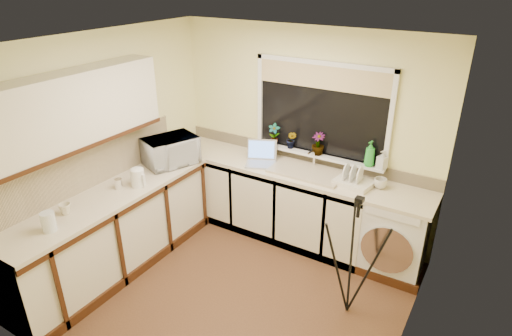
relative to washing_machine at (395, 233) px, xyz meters
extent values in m
plane|color=brown|center=(-1.24, -1.22, -0.44)|extent=(3.20, 3.20, 0.00)
plane|color=white|center=(-1.24, -1.22, 2.01)|extent=(3.20, 3.20, 0.00)
plane|color=#F2ECA1|center=(-1.24, 0.28, 0.78)|extent=(3.20, 0.00, 3.20)
plane|color=#F2ECA1|center=(-1.24, -2.72, 0.78)|extent=(3.20, 0.00, 3.20)
plane|color=#F2ECA1|center=(-2.84, -1.22, 0.78)|extent=(0.00, 3.00, 3.00)
plane|color=#F2ECA1|center=(0.36, -1.22, 0.78)|extent=(0.00, 3.00, 3.00)
cube|color=silver|center=(-1.57, -0.02, -0.01)|extent=(2.55, 0.60, 0.86)
cube|color=silver|center=(-2.54, -1.52, -0.01)|extent=(0.54, 2.40, 0.86)
cube|color=beige|center=(-1.24, -0.02, 0.44)|extent=(3.20, 0.60, 0.04)
cube|color=beige|center=(-2.54, -1.52, 0.44)|extent=(0.60, 2.40, 0.04)
cube|color=silver|center=(-2.68, -1.67, 1.36)|extent=(0.28, 1.90, 0.70)
cube|color=beige|center=(-2.83, -1.52, 0.68)|extent=(0.02, 2.40, 0.45)
cube|color=beige|center=(-1.24, 0.27, 0.53)|extent=(3.20, 0.02, 0.14)
cube|color=black|center=(-1.04, 0.27, 1.11)|extent=(1.50, 0.02, 1.00)
cube|color=tan|center=(-1.04, 0.24, 1.48)|extent=(1.50, 0.02, 0.25)
cube|color=white|center=(-1.04, 0.21, 0.59)|extent=(1.60, 0.14, 0.03)
cube|color=tan|center=(-1.04, -0.02, 0.47)|extent=(0.82, 0.46, 0.03)
cylinder|color=silver|center=(-1.04, 0.16, 0.58)|extent=(0.03, 0.03, 0.24)
cube|color=silver|center=(0.00, 0.00, 0.00)|extent=(0.64, 0.62, 0.89)
cube|color=#A4A5AC|center=(-1.59, -0.11, 0.47)|extent=(0.42, 0.37, 0.02)
cube|color=#5383E2|center=(-1.66, 0.03, 0.59)|extent=(0.35, 0.21, 0.24)
cylinder|color=white|center=(-2.42, -1.24, 0.55)|extent=(0.14, 0.14, 0.19)
cube|color=silver|center=(-0.49, -0.04, 0.48)|extent=(0.42, 0.34, 0.06)
cylinder|color=silver|center=(-2.47, -2.25, 0.54)|extent=(0.12, 0.12, 0.18)
cylinder|color=silver|center=(-2.56, -1.38, 0.51)|extent=(0.08, 0.08, 0.11)
imported|color=white|center=(-2.51, -0.62, 0.62)|extent=(0.58, 0.69, 0.32)
imported|color=#999999|center=(-1.59, 0.19, 0.74)|extent=(0.16, 0.13, 0.27)
imported|color=#999999|center=(-1.36, 0.20, 0.71)|extent=(0.12, 0.10, 0.21)
imported|color=#999999|center=(-1.02, 0.20, 0.74)|extent=(0.15, 0.15, 0.26)
imported|color=green|center=(-0.42, 0.20, 0.75)|extent=(0.13, 0.13, 0.28)
imported|color=#999999|center=(-0.29, 0.20, 0.71)|extent=(0.12, 0.12, 0.20)
imported|color=beige|center=(-0.24, 0.04, 0.51)|extent=(0.18, 0.18, 0.11)
imported|color=beige|center=(-2.59, -2.00, 0.51)|extent=(0.15, 0.15, 0.10)
camera|label=1|loc=(0.73, -4.04, 2.55)|focal=30.24mm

